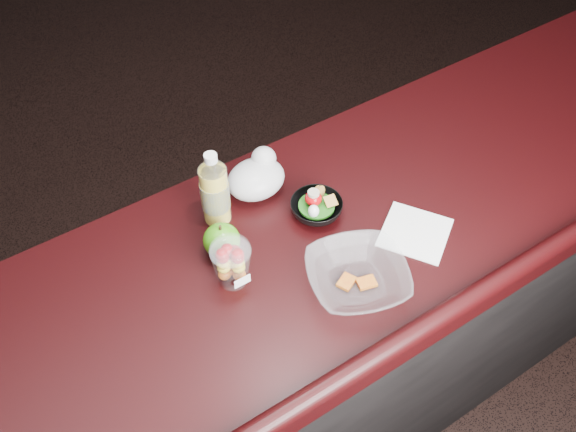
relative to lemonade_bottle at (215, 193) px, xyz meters
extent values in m
cube|color=black|center=(0.19, -0.19, -0.62)|extent=(4.00, 0.65, 0.98)
cube|color=black|center=(0.19, -0.19, -0.11)|extent=(4.06, 0.71, 0.04)
cylinder|color=yellow|center=(0.00, 0.00, -0.01)|extent=(0.07, 0.07, 0.17)
cylinder|color=white|center=(0.00, 0.00, -0.01)|extent=(0.07, 0.07, 0.17)
cone|color=white|center=(0.00, 0.00, 0.09)|extent=(0.07, 0.07, 0.03)
cylinder|color=white|center=(0.00, 0.00, 0.12)|extent=(0.03, 0.03, 0.02)
cylinder|color=#072D99|center=(0.00, 0.00, -0.01)|extent=(0.07, 0.07, 0.08)
ellipsoid|color=white|center=(-0.07, -0.19, 0.02)|extent=(0.10, 0.10, 0.05)
ellipsoid|color=#379010|center=(-0.04, -0.10, -0.05)|extent=(0.09, 0.09, 0.08)
cylinder|color=black|center=(-0.04, -0.10, 0.00)|extent=(0.01, 0.01, 0.01)
ellipsoid|color=silver|center=(0.13, 0.02, -0.04)|extent=(0.16, 0.13, 0.09)
sphere|color=silver|center=(0.17, 0.05, -0.01)|extent=(0.07, 0.07, 0.07)
imported|color=black|center=(0.22, -0.13, -0.07)|extent=(0.15, 0.15, 0.04)
cylinder|color=#0F470C|center=(0.22, -0.13, -0.06)|extent=(0.09, 0.09, 0.01)
ellipsoid|color=#AB070C|center=(0.22, -0.12, -0.04)|extent=(0.04, 0.04, 0.04)
cylinder|color=beige|center=(0.22, -0.12, -0.02)|extent=(0.03, 0.03, 0.01)
ellipsoid|color=white|center=(0.19, -0.15, -0.05)|extent=(0.03, 0.03, 0.04)
imported|color=silver|center=(0.17, -0.36, -0.06)|extent=(0.30, 0.30, 0.06)
cube|color=#990F0C|center=(0.15, -0.35, -0.08)|extent=(0.05, 0.05, 0.01)
cube|color=#990F0C|center=(0.19, -0.38, -0.08)|extent=(0.05, 0.04, 0.01)
cube|color=white|center=(0.39, -0.32, -0.09)|extent=(0.22, 0.22, 0.00)
camera|label=1|loc=(-0.45, -1.01, 1.14)|focal=40.00mm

